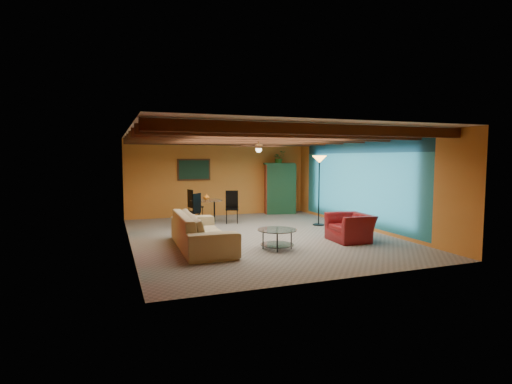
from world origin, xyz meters
name	(u,v)px	position (x,y,z in m)	size (l,w,h in m)	color
room	(257,146)	(0.00, 0.11, 2.36)	(6.52, 8.01, 2.71)	gray
sofa	(202,231)	(-1.71, -0.85, 0.40)	(2.74, 1.07, 0.80)	tan
armchair	(350,227)	(1.90, -1.40, 0.34)	(1.04, 0.91, 0.68)	maroon
coffee_table	(277,239)	(-0.14, -1.56, 0.23)	(0.90, 0.90, 0.46)	silver
dining_table	(207,207)	(-0.83, 2.42, 0.52)	(1.99, 1.99, 1.03)	white
armoire	(279,189)	(2.20, 3.70, 0.91)	(1.03, 0.51, 1.81)	maroon
floor_lamp	(319,190)	(2.31, 0.90, 1.07)	(0.44, 0.44, 2.14)	black
ceiling_fan	(259,146)	(0.00, 0.00, 2.36)	(1.50, 1.50, 0.44)	#472614
painting	(194,170)	(-0.90, 3.96, 1.65)	(1.05, 0.03, 0.65)	black
potted_plant	(279,158)	(2.20, 3.70, 2.05)	(0.44, 0.38, 0.49)	#26661E
vase	(206,188)	(-0.83, 2.42, 1.13)	(0.20, 0.20, 0.20)	orange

